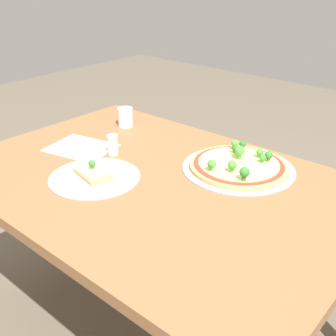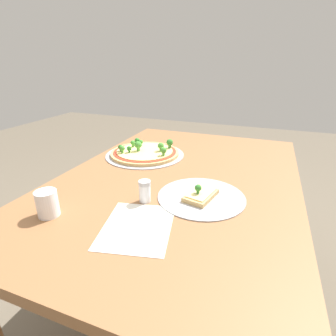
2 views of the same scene
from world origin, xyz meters
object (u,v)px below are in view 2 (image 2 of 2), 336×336
at_px(condiment_shaker, 145,191).
at_px(drinking_cup, 47,204).
at_px(dining_table, 179,193).
at_px(pizza_tray_slice, 201,196).
at_px(pizza_tray_whole, 145,152).

bearing_deg(condiment_shaker, drinking_cup, 127.23).
relative_size(dining_table, pizza_tray_slice, 4.46).
bearing_deg(dining_table, pizza_tray_whole, 53.24).
xyz_separation_m(pizza_tray_whole, condiment_shaker, (-0.42, -0.20, 0.02)).
bearing_deg(drinking_cup, pizza_tray_slice, -56.28).
xyz_separation_m(pizza_tray_slice, drinking_cup, (-0.27, 0.41, 0.03)).
xyz_separation_m(pizza_tray_slice, condiment_shaker, (-0.09, 0.17, 0.03)).
distance_m(pizza_tray_whole, drinking_cup, 0.61).
distance_m(dining_table, drinking_cup, 0.52).
height_order(pizza_tray_whole, drinking_cup, drinking_cup).
bearing_deg(pizza_tray_slice, condiment_shaker, 118.26).
distance_m(dining_table, pizza_tray_whole, 0.32).
bearing_deg(pizza_tray_slice, drinking_cup, 123.72).
height_order(dining_table, condiment_shaker, condiment_shaker).
bearing_deg(condiment_shaker, pizza_tray_whole, 25.50).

